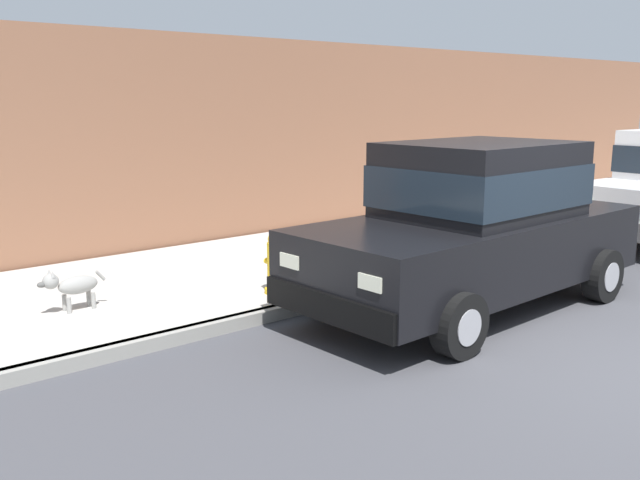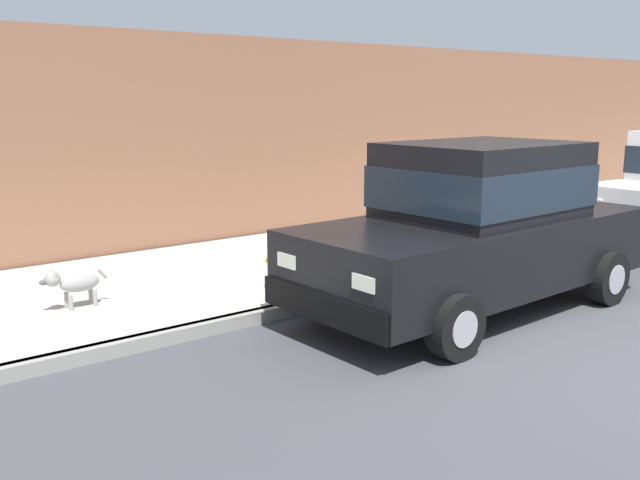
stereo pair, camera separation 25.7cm
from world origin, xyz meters
TOP-DOWN VIEW (x-y plane):
  - ground_plane at (0.00, 0.00)m, footprint 80.00×80.00m
  - curb at (-3.20, 0.00)m, footprint 0.16×64.00m
  - sidewalk at (-5.00, 0.00)m, footprint 3.60×64.00m
  - car_black_sedan at (-2.08, 0.33)m, footprint 2.13×4.65m
  - dog_grey at (-4.49, -3.47)m, footprint 0.21×0.76m
  - fire_hydrant at (-3.65, -1.38)m, footprint 0.34×0.24m
  - building_facade at (-7.10, 4.04)m, footprint 0.50×20.00m

SIDE VIEW (x-z plane):
  - ground_plane at x=0.00m, z-range 0.00..0.00m
  - curb at x=-3.20m, z-range 0.00..0.14m
  - sidewalk at x=-5.00m, z-range 0.00..0.14m
  - dog_grey at x=-4.49m, z-range 0.18..0.67m
  - fire_hydrant at x=-3.65m, z-range 0.11..0.84m
  - car_black_sedan at x=-2.08m, z-range 0.02..1.94m
  - building_facade at x=-7.10m, z-range 0.00..3.38m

